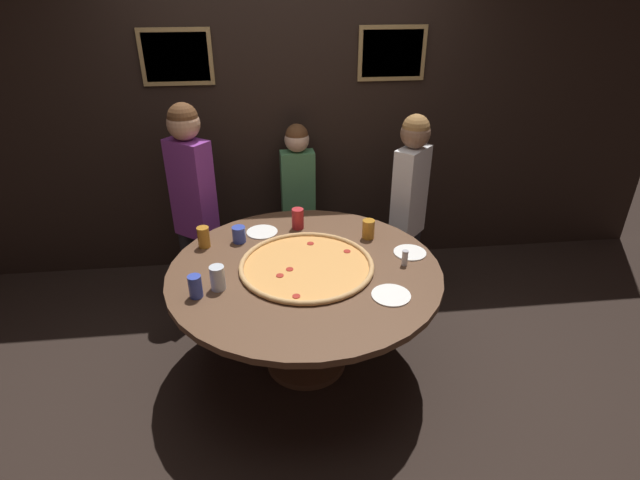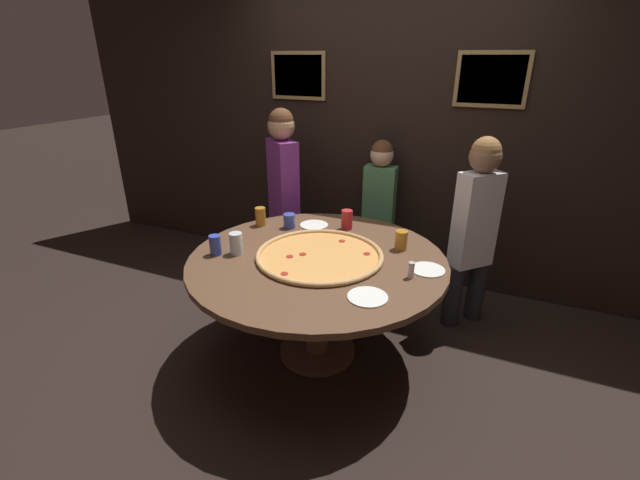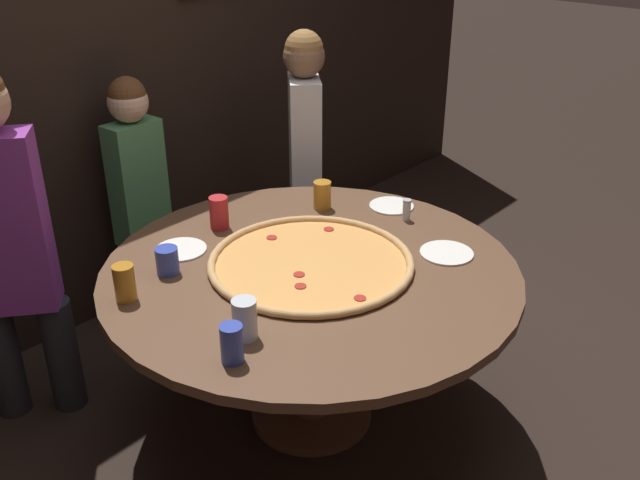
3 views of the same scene
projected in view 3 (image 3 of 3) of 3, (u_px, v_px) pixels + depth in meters
The scene contains 17 objects.
ground_plane at pixel (312, 415), 3.12m from camera, with size 24.00×24.00×0.00m, color black.
back_wall at pixel (87, 66), 3.36m from camera, with size 6.40×0.08×2.60m.
dining_table at pixel (311, 294), 2.84m from camera, with size 1.63×1.63×0.74m.
giant_pizza at pixel (311, 262), 2.79m from camera, with size 0.81×0.81×0.03m.
drink_cup_by_shaker at pixel (245, 319), 2.32m from camera, with size 0.08×0.08×0.14m, color silver.
drink_cup_centre_back at pixel (167, 261), 2.72m from camera, with size 0.09×0.09×0.11m, color #384CB7.
drink_cup_front_edge at pixel (322, 195), 3.25m from camera, with size 0.08×0.08×0.13m, color #BC7A23.
drink_cup_near_right at pixel (232, 344), 2.21m from camera, with size 0.07×0.07×0.13m, color #384CB7.
drink_cup_far_left at pixel (220, 213), 3.06m from camera, with size 0.08×0.08×0.14m, color #B22328.
drink_cup_far_right at pixel (125, 283), 2.54m from camera, with size 0.08×0.08×0.14m, color #BC7A23.
white_plate_right_side at pixel (391, 206), 3.29m from camera, with size 0.21×0.21×0.01m, color white.
white_plate_beside_cup at pixel (447, 253), 2.88m from camera, with size 0.22×0.22×0.01m, color white.
white_plate_far_back at pixel (181, 249), 2.90m from camera, with size 0.21×0.21×0.01m, color white.
condiment_shaker at pixel (407, 210), 3.14m from camera, with size 0.04×0.04×0.10m.
diner_far_right at pixel (139, 188), 3.52m from camera, with size 0.32×0.19×1.28m.
diner_side_right at pixel (5, 231), 2.78m from camera, with size 0.38×0.35×1.52m.
diner_side_left at pixel (305, 147), 3.81m from camera, with size 0.34×0.35×1.43m.
Camera 3 is at (-1.80, -1.64, 2.09)m, focal length 40.00 mm.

